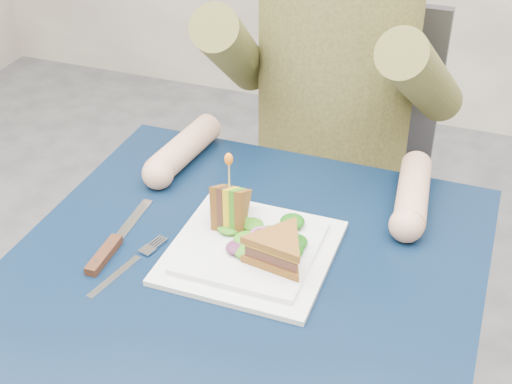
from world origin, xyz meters
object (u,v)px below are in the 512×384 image
at_px(fork, 127,267).
at_px(knife, 110,248).
at_px(sandwich_upright, 230,206).
at_px(table, 241,305).
at_px(chair, 338,166).
at_px(sandwich_flat, 278,249).
at_px(diner, 336,38).
at_px(plate, 251,250).

distance_m(fork, knife, 0.06).
bearing_deg(sandwich_upright, table, -58.25).
xyz_separation_m(fork, knife, (-0.05, 0.03, 0.00)).
relative_size(chair, sandwich_upright, 7.63).
distance_m(chair, sandwich_flat, 0.69).
bearing_deg(diner, sandwich_flat, -83.71).
bearing_deg(table, knife, -171.02).
bearing_deg(chair, sandwich_upright, -95.06).
bearing_deg(fork, diner, 74.32).
height_order(table, knife, knife).
xyz_separation_m(plate, fork, (-0.17, -0.10, -0.01)).
xyz_separation_m(table, sandwich_upright, (-0.05, 0.08, 0.13)).
distance_m(table, knife, 0.24).
height_order(sandwich_flat, sandwich_upright, sandwich_upright).
relative_size(chair, fork, 5.23).
relative_size(table, chair, 0.81).
bearing_deg(sandwich_flat, knife, -170.42).
xyz_separation_m(diner, sandwich_upright, (-0.05, -0.46, -0.13)).
bearing_deg(knife, table, 8.98).
relative_size(fork, knife, 0.80).
height_order(plate, fork, plate).
height_order(diner, sandwich_upright, diner).
relative_size(plate, sandwich_upright, 2.13).
bearing_deg(diner, sandwich_upright, -96.27).
relative_size(chair, diner, 1.25).
height_order(sandwich_upright, knife, sandwich_upright).
bearing_deg(knife, fork, -32.16).
bearing_deg(table, chair, 90.00).
distance_m(table, diner, 0.61).
xyz_separation_m(table, fork, (-0.17, -0.06, 0.08)).
height_order(fork, knife, knife).
xyz_separation_m(plate, sandwich_upright, (-0.05, 0.04, 0.05)).
distance_m(diner, plate, 0.54).
bearing_deg(sandwich_flat, plate, 155.56).
relative_size(plate, knife, 1.17).
distance_m(sandwich_flat, knife, 0.28).
xyz_separation_m(chair, plate, (0.00, -0.62, 0.20)).
distance_m(table, plate, 0.10).
bearing_deg(chair, diner, -90.00).
bearing_deg(fork, sandwich_flat, 18.44).
xyz_separation_m(plate, sandwich_flat, (0.05, -0.02, 0.04)).
distance_m(plate, fork, 0.20).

